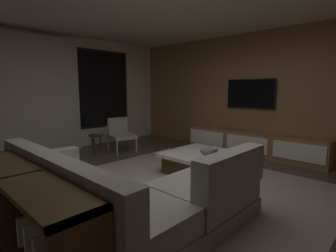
% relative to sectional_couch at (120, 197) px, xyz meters
% --- Properties ---
extents(floor, '(9.20, 9.20, 0.00)m').
position_rel_sectional_couch_xyz_m(floor, '(0.97, 0.21, -0.29)').
color(floor, '#473D33').
extents(back_wall_with_window, '(6.60, 0.30, 2.70)m').
position_rel_sectional_couch_xyz_m(back_wall_with_window, '(0.91, 3.82, 1.05)').
color(back_wall_with_window, beige).
rests_on(back_wall_with_window, floor).
extents(media_wall, '(0.12, 7.80, 2.70)m').
position_rel_sectional_couch_xyz_m(media_wall, '(4.03, 0.21, 1.06)').
color(media_wall, '#8E6642').
rests_on(media_wall, floor).
extents(area_rug, '(3.20, 3.80, 0.01)m').
position_rel_sectional_couch_xyz_m(area_rug, '(1.32, 0.11, -0.28)').
color(area_rug, gray).
rests_on(area_rug, floor).
extents(sectional_couch, '(1.98, 2.50, 0.82)m').
position_rel_sectional_couch_xyz_m(sectional_couch, '(0.00, 0.00, 0.00)').
color(sectional_couch, gray).
rests_on(sectional_couch, floor).
extents(coffee_table, '(1.16, 1.16, 0.36)m').
position_rel_sectional_couch_xyz_m(coffee_table, '(1.99, 0.35, -0.10)').
color(coffee_table, '#46361C').
rests_on(coffee_table, floor).
extents(book_stack_on_coffee_table, '(0.26, 0.18, 0.08)m').
position_rel_sectional_couch_xyz_m(book_stack_on_coffee_table, '(1.99, 0.21, 0.11)').
color(book_stack_on_coffee_table, '#526542').
rests_on(book_stack_on_coffee_table, coffee_table).
extents(accent_chair_near_window, '(0.64, 0.66, 0.78)m').
position_rel_sectional_couch_xyz_m(accent_chair_near_window, '(1.99, 2.72, 0.14)').
color(accent_chair_near_window, '#B2ADA0').
rests_on(accent_chair_near_window, floor).
extents(side_stool, '(0.32, 0.32, 0.46)m').
position_rel_sectional_couch_xyz_m(side_stool, '(1.37, 2.77, 0.08)').
color(side_stool, '#333338').
rests_on(side_stool, floor).
extents(media_console, '(0.46, 3.10, 0.52)m').
position_rel_sectional_couch_xyz_m(media_console, '(3.74, 0.26, -0.04)').
color(media_console, '#8E6642').
rests_on(media_console, floor).
extents(mounted_tv, '(0.05, 1.13, 0.65)m').
position_rel_sectional_couch_xyz_m(mounted_tv, '(3.92, 0.46, 1.06)').
color(mounted_tv, black).
extents(console_table_behind_couch, '(0.40, 2.10, 0.74)m').
position_rel_sectional_couch_xyz_m(console_table_behind_couch, '(-0.91, 0.13, 0.13)').
color(console_table_behind_couch, '#46361C').
rests_on(console_table_behind_couch, floor).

